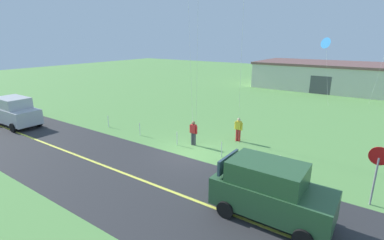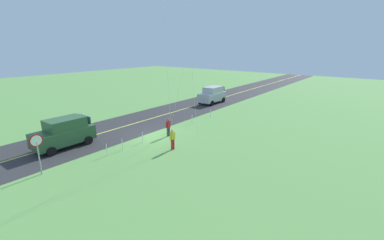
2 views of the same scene
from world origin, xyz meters
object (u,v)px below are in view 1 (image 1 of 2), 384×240
(person_adult_companion, at_px, (238,129))
(kite_green_far, at_px, (326,43))
(person_adult_near, at_px, (193,132))
(warehouse_distant, at_px, (328,76))
(car_suv_foreground, at_px, (270,190))
(car_parked_west_far, at_px, (15,111))
(stop_sign, at_px, (378,165))

(person_adult_companion, xyz_separation_m, kite_green_far, (2.01, 15.20, 5.28))
(person_adult_near, xyz_separation_m, warehouse_distant, (2.98, 28.10, 0.89))
(car_suv_foreground, relative_size, car_parked_west_far, 1.00)
(person_adult_companion, bearing_deg, car_parked_west_far, 163.47)
(car_suv_foreground, relative_size, kite_green_far, 0.66)
(car_parked_west_far, relative_size, person_adult_near, 2.75)
(car_parked_west_far, xyz_separation_m, person_adult_near, (13.79, 4.48, -0.29))
(stop_sign, xyz_separation_m, kite_green_far, (-5.82, 18.92, 4.34))
(person_adult_near, distance_m, person_adult_companion, 3.08)
(car_suv_foreground, distance_m, warehouse_distant, 32.97)
(person_adult_companion, distance_m, kite_green_far, 16.21)
(car_suv_foreground, bearing_deg, person_adult_near, 145.18)
(car_parked_west_far, xyz_separation_m, warehouse_distant, (16.78, 32.58, 0.60))
(warehouse_distant, bearing_deg, car_parked_west_far, -117.25)
(car_suv_foreground, bearing_deg, person_adult_companion, 123.78)
(stop_sign, height_order, warehouse_distant, warehouse_distant)
(car_suv_foreground, relative_size, stop_sign, 1.72)
(person_adult_near, relative_size, person_adult_companion, 1.00)
(car_parked_west_far, distance_m, stop_sign, 23.86)
(stop_sign, bearing_deg, person_adult_companion, 154.56)
(stop_sign, height_order, kite_green_far, kite_green_far)
(person_adult_companion, bearing_deg, person_adult_near, -171.17)
(car_parked_west_far, distance_m, person_adult_near, 14.50)
(car_suv_foreground, xyz_separation_m, car_parked_west_far, (-20.48, 0.18, 0.00))
(kite_green_far, bearing_deg, person_adult_companion, -97.53)
(car_suv_foreground, relative_size, person_adult_near, 2.75)
(stop_sign, distance_m, kite_green_far, 20.27)
(car_suv_foreground, relative_size, warehouse_distant, 0.24)
(person_adult_companion, relative_size, kite_green_far, 0.24)
(car_parked_west_far, bearing_deg, person_adult_near, 17.98)
(person_adult_companion, bearing_deg, car_suv_foreground, -95.96)
(person_adult_near, height_order, kite_green_far, kite_green_far)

